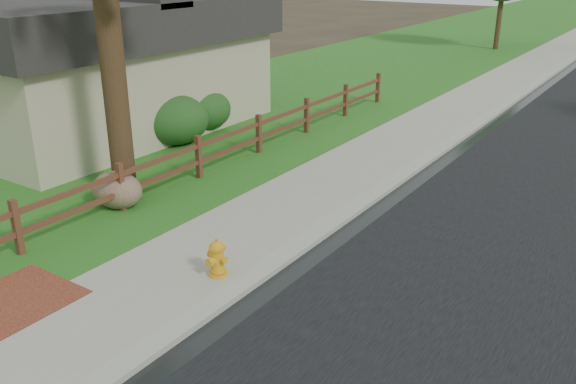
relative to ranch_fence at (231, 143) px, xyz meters
The scene contains 10 objects.
ground 7.37m from the ranch_fence, 60.64° to the right, with size 120.00×120.00×0.00m, color #36281D.
sidewalk 28.73m from the ranch_fence, 84.61° to the left, with size 2.20×90.00×0.10m, color gray.
grass_strip 28.62m from the ranch_fence, 88.40° to the left, with size 1.60×90.00×0.06m, color #21601B.
lawn_near 28.94m from the ranch_fence, 98.75° to the left, with size 9.00×90.00×0.04m, color #21601B.
ranch_fence is the anchor object (origin of this frame).
house 7.57m from the ranch_fence, behind, with size 10.60×9.60×4.05m.
fire_hydrant 5.85m from the ranch_fence, 53.22° to the right, with size 0.44×0.35×0.67m.
boulder 3.48m from the ranch_fence, 94.95° to the right, with size 1.19×0.90×0.80m, color brown.
shrub_b 3.59m from the ranch_fence, 143.81° to the left, with size 1.87×1.87×1.31m, color #1D4719.
shrub_c 2.65m from the ranch_fence, 165.75° to the left, with size 1.95×1.95×1.41m, color #1D4719.
Camera 1 is at (5.86, -5.04, 5.12)m, focal length 38.00 mm.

